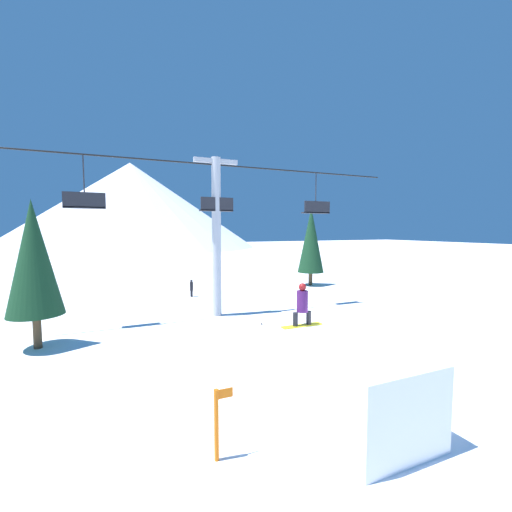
% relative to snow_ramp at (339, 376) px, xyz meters
% --- Properties ---
extents(ground_plane, '(220.00, 220.00, 0.00)m').
position_rel_snow_ramp_xyz_m(ground_plane, '(1.12, 0.21, -0.96)').
color(ground_plane, white).
extents(mountain_ridge, '(64.11, 64.11, 21.86)m').
position_rel_snow_ramp_xyz_m(mountain_ridge, '(1.12, 88.39, 9.97)').
color(mountain_ridge, silver).
rests_on(mountain_ridge, ground_plane).
extents(snow_ramp, '(2.32, 4.66, 1.92)m').
position_rel_snow_ramp_xyz_m(snow_ramp, '(0.00, 0.00, 0.00)').
color(snow_ramp, white).
rests_on(snow_ramp, ground_plane).
extents(snowboarder, '(1.31, 0.33, 1.28)m').
position_rel_snow_ramp_xyz_m(snowboarder, '(-0.20, 1.51, 1.60)').
color(snowboarder, yellow).
rests_on(snowboarder, snow_ramp).
extents(chairlift, '(22.52, 0.50, 8.63)m').
position_rel_snow_ramp_xyz_m(chairlift, '(0.12, 10.90, 4.04)').
color(chairlift, '#B2B2B7').
rests_on(chairlift, ground_plane).
extents(pine_tree_near, '(2.09, 2.09, 5.97)m').
position_rel_snow_ramp_xyz_m(pine_tree_near, '(-8.06, 8.83, 2.68)').
color(pine_tree_near, '#4C3823').
rests_on(pine_tree_near, ground_plane).
extents(pine_tree_far, '(2.20, 2.20, 6.61)m').
position_rel_snow_ramp_xyz_m(pine_tree_far, '(10.50, 17.54, 2.89)').
color(pine_tree_far, '#4C3823').
rests_on(pine_tree_far, ground_plane).
extents(trail_marker, '(0.41, 0.10, 1.52)m').
position_rel_snow_ramp_xyz_m(trail_marker, '(-3.47, -0.52, -0.15)').
color(trail_marker, orange).
rests_on(trail_marker, ground_plane).
extents(distant_skier, '(0.24, 0.24, 1.23)m').
position_rel_snow_ramp_xyz_m(distant_skier, '(0.04, 16.70, -0.30)').
color(distant_skier, black).
rests_on(distant_skier, ground_plane).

